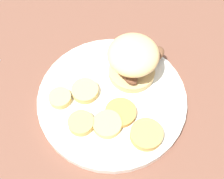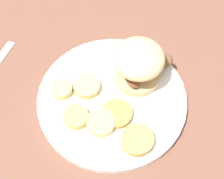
{
  "view_description": "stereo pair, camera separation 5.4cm",
  "coord_description": "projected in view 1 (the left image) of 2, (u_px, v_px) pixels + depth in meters",
  "views": [
    {
      "loc": [
        0.06,
        0.27,
        0.5
      ],
      "look_at": [
        0.0,
        0.0,
        0.04
      ],
      "focal_mm": 50.0,
      "sensor_mm": 36.0,
      "label": 1
    },
    {
      "loc": [
        0.01,
        0.28,
        0.5
      ],
      "look_at": [
        0.0,
        0.0,
        0.04
      ],
      "focal_mm": 50.0,
      "sensor_mm": 36.0,
      "label": 2
    }
  ],
  "objects": [
    {
      "name": "potato_round_0",
      "position": [
        107.0,
        124.0,
        0.52
      ],
      "size": [
        0.05,
        0.05,
        0.01
      ],
      "primitive_type": "cylinder",
      "color": "#DBB766",
      "rests_on": "dinner_plate"
    },
    {
      "name": "ground_plane",
      "position": [
        112.0,
        101.0,
        0.57
      ],
      "size": [
        4.0,
        4.0,
        0.0
      ],
      "primitive_type": "plane",
      "color": "brown"
    },
    {
      "name": "sandwich",
      "position": [
        134.0,
        60.0,
        0.55
      ],
      "size": [
        0.12,
        0.09,
        0.08
      ],
      "color": "tan",
      "rests_on": "dinner_plate"
    },
    {
      "name": "dinner_plate",
      "position": [
        112.0,
        99.0,
        0.57
      ],
      "size": [
        0.27,
        0.27,
        0.02
      ],
      "color": "white",
      "rests_on": "ground_plane"
    },
    {
      "name": "potato_round_2",
      "position": [
        121.0,
        112.0,
        0.54
      ],
      "size": [
        0.05,
        0.05,
        0.01
      ],
      "primitive_type": "cylinder",
      "color": "#BC8942",
      "rests_on": "dinner_plate"
    },
    {
      "name": "potato_round_1",
      "position": [
        85.0,
        91.0,
        0.56
      ],
      "size": [
        0.05,
        0.05,
        0.01
      ],
      "primitive_type": "cylinder",
      "color": "#DBB766",
      "rests_on": "dinner_plate"
    },
    {
      "name": "potato_round_4",
      "position": [
        81.0,
        123.0,
        0.52
      ],
      "size": [
        0.04,
        0.04,
        0.01
      ],
      "primitive_type": "cylinder",
      "color": "tan",
      "rests_on": "dinner_plate"
    },
    {
      "name": "potato_round_3",
      "position": [
        146.0,
        134.0,
        0.51
      ],
      "size": [
        0.05,
        0.05,
        0.02
      ],
      "primitive_type": "cylinder",
      "color": "tan",
      "rests_on": "dinner_plate"
    },
    {
      "name": "potato_round_5",
      "position": [
        60.0,
        98.0,
        0.55
      ],
      "size": [
        0.04,
        0.04,
        0.01
      ],
      "primitive_type": "cylinder",
      "color": "#DBB766",
      "rests_on": "dinner_plate"
    }
  ]
}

